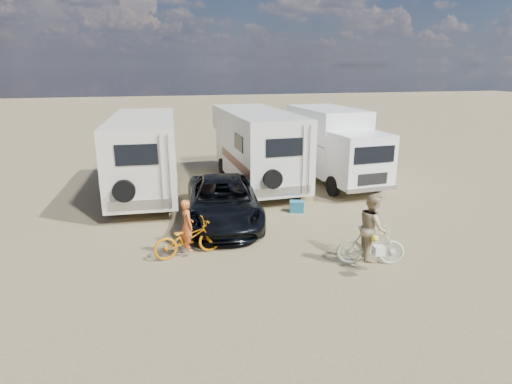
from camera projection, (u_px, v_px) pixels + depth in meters
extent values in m
plane|color=#917F57|center=(307.00, 247.00, 13.05)|extent=(140.00, 140.00, 0.00)
imported|color=black|center=(223.00, 201.00, 15.04)|extent=(3.25, 5.82, 1.54)
imported|color=#CD7508|center=(188.00, 238.00, 12.36)|extent=(2.13, 1.15, 1.06)
imported|color=beige|center=(371.00, 246.00, 11.80)|extent=(1.94, 1.04, 1.12)
imported|color=orange|center=(187.00, 231.00, 12.30)|extent=(0.48, 0.63, 1.52)
imported|color=tan|center=(372.00, 233.00, 11.69)|extent=(0.93, 1.06, 1.85)
imported|color=#2A2D2A|center=(343.00, 178.00, 19.16)|extent=(1.94, 1.36, 0.97)
cube|color=#1B6480|center=(297.00, 206.00, 16.18)|extent=(0.61, 0.52, 0.42)
cube|color=#9A8D5A|center=(306.00, 195.00, 17.61)|extent=(0.59, 0.59, 0.40)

